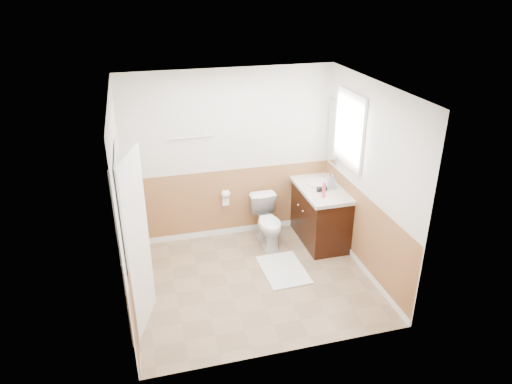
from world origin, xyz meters
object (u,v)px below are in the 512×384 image
object	(u,v)px
toilet	(268,222)
soap_dispenser	(332,181)
vanity_cabinet	(320,215)
bath_mat	(283,270)
lotion_bottle	(324,190)

from	to	relation	value
toilet	soap_dispenser	size ratio (longest dim) A/B	3.29
toilet	vanity_cabinet	xyz separation A→B (m)	(0.77, -0.08, 0.05)
bath_mat	soap_dispenser	world-z (taller)	soap_dispenser
toilet	lotion_bottle	world-z (taller)	lotion_bottle
bath_mat	lotion_bottle	distance (m)	1.21
bath_mat	vanity_cabinet	world-z (taller)	vanity_cabinet
vanity_cabinet	soap_dispenser	bearing A→B (deg)	-34.11
toilet	vanity_cabinet	distance (m)	0.77
vanity_cabinet	bath_mat	bearing A→B (deg)	-138.82
bath_mat	vanity_cabinet	distance (m)	1.09
soap_dispenser	toilet	bearing A→B (deg)	169.88
toilet	bath_mat	xyz separation A→B (m)	(0.00, -0.75, -0.34)
toilet	vanity_cabinet	size ratio (longest dim) A/B	0.63
bath_mat	vanity_cabinet	size ratio (longest dim) A/B	0.73
toilet	lotion_bottle	bearing A→B (deg)	-32.44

